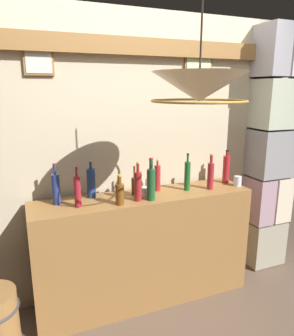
% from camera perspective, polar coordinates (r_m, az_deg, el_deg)
% --- Properties ---
extents(panelled_rear_partition, '(3.40, 0.15, 2.49)m').
position_cam_1_polar(panelled_rear_partition, '(2.83, -2.59, 3.11)').
color(panelled_rear_partition, '#BCAD8E').
rests_on(panelled_rear_partition, ground).
extents(stone_pillar, '(0.43, 0.37, 2.42)m').
position_cam_1_polar(stone_pillar, '(3.45, 21.10, 2.68)').
color(stone_pillar, gray).
rests_on(stone_pillar, ground).
extents(bar_shelf_unit, '(1.88, 0.43, 0.98)m').
position_cam_1_polar(bar_shelf_unit, '(2.85, -0.39, -14.33)').
color(bar_shelf_unit, olive).
rests_on(bar_shelf_unit, ground).
extents(liquor_bottle_rum, '(0.06, 0.06, 0.28)m').
position_cam_1_polar(liquor_bottle_rum, '(2.75, 1.88, -1.76)').
color(liquor_bottle_rum, maroon).
rests_on(liquor_bottle_rum, bar_shelf_unit).
extents(liquor_bottle_amaro, '(0.06, 0.06, 0.32)m').
position_cam_1_polar(liquor_bottle_amaro, '(2.50, -1.64, -3.20)').
color(liquor_bottle_amaro, maroon).
rests_on(liquor_bottle_amaro, bar_shelf_unit).
extents(liquor_bottle_vermouth, '(0.07, 0.07, 0.32)m').
position_cam_1_polar(liquor_bottle_vermouth, '(2.61, -10.05, -2.65)').
color(liquor_bottle_vermouth, navy).
rests_on(liquor_bottle_vermouth, bar_shelf_unit).
extents(liquor_bottle_mezcal, '(0.05, 0.05, 0.33)m').
position_cam_1_polar(liquor_bottle_mezcal, '(2.78, 7.29, -1.35)').
color(liquor_bottle_mezcal, '#175420').
rests_on(liquor_bottle_mezcal, bar_shelf_unit).
extents(liquor_bottle_gin, '(0.06, 0.06, 0.32)m').
position_cam_1_polar(liquor_bottle_gin, '(2.85, 11.43, -1.26)').
color(liquor_bottle_gin, maroon).
rests_on(liquor_bottle_gin, bar_shelf_unit).
extents(liquor_bottle_brandy, '(0.05, 0.05, 0.32)m').
position_cam_1_polar(liquor_bottle_brandy, '(2.42, -12.46, -4.12)').
color(liquor_bottle_brandy, maroon).
rests_on(liquor_bottle_brandy, bar_shelf_unit).
extents(liquor_bottle_scotch, '(0.06, 0.06, 0.32)m').
position_cam_1_polar(liquor_bottle_scotch, '(3.07, 14.13, -0.15)').
color(liquor_bottle_scotch, maroon).
rests_on(liquor_bottle_scotch, bar_shelf_unit).
extents(liquor_bottle_port, '(0.07, 0.07, 0.24)m').
position_cam_1_polar(liquor_bottle_port, '(2.43, -4.95, -4.56)').
color(liquor_bottle_port, brown).
rests_on(liquor_bottle_port, bar_shelf_unit).
extents(liquor_bottle_whiskey, '(0.07, 0.07, 0.35)m').
position_cam_1_polar(liquor_bottle_whiskey, '(2.51, 0.73, -2.81)').
color(liquor_bottle_whiskey, '#1A4C26').
rests_on(liquor_bottle_whiskey, bar_shelf_unit).
extents(liquor_bottle_bourbon, '(0.05, 0.05, 0.25)m').
position_cam_1_polar(liquor_bottle_bourbon, '(2.66, -2.26, -3.11)').
color(liquor_bottle_bourbon, '#593914').
rests_on(liquor_bottle_bourbon, bar_shelf_unit).
extents(liquor_bottle_vodka, '(0.06, 0.06, 0.32)m').
position_cam_1_polar(liquor_bottle_vodka, '(2.52, -16.15, -3.58)').
color(liquor_bottle_vodka, navy).
rests_on(liquor_bottle_vodka, bar_shelf_unit).
extents(glass_tumbler_rocks, '(0.06, 0.06, 0.10)m').
position_cam_1_polar(glass_tumbler_rocks, '(2.82, 0.32, -2.79)').
color(glass_tumbler_rocks, silver).
rests_on(glass_tumbler_rocks, bar_shelf_unit).
extents(glass_tumbler_highball, '(0.07, 0.07, 0.09)m').
position_cam_1_polar(glass_tumbler_highball, '(3.02, 16.07, -2.29)').
color(glass_tumbler_highball, silver).
rests_on(glass_tumbler_highball, bar_shelf_unit).
extents(glass_tumbler_shot, '(0.08, 0.08, 0.08)m').
position_cam_1_polar(glass_tumbler_shot, '(2.61, -0.53, -4.38)').
color(glass_tumbler_shot, silver).
rests_on(glass_tumbler_shot, bar_shelf_unit).
extents(pendant_lamp, '(0.60, 0.60, 0.57)m').
position_cam_1_polar(pendant_lamp, '(2.02, 9.43, 14.10)').
color(pendant_lamp, '#EFE5C6').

